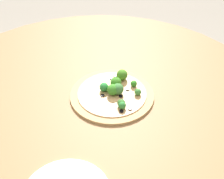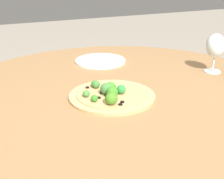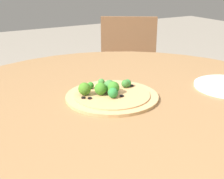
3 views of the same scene
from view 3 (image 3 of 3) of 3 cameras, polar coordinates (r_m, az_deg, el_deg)
name	(u,v)px [view 3 (image 3 of 3)]	position (r m, az deg, el deg)	size (l,w,h in m)	color
dining_table	(128,119)	(1.04, 2.99, -5.38)	(1.39, 1.39, 0.76)	olive
chair	(128,80)	(2.12, 2.93, 1.82)	(0.55, 0.55, 0.88)	brown
pizza	(110,94)	(1.04, -0.31, -0.81)	(0.31, 0.31, 0.06)	tan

